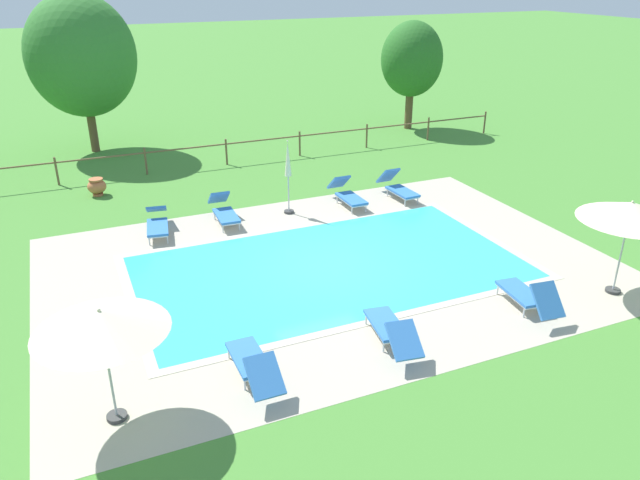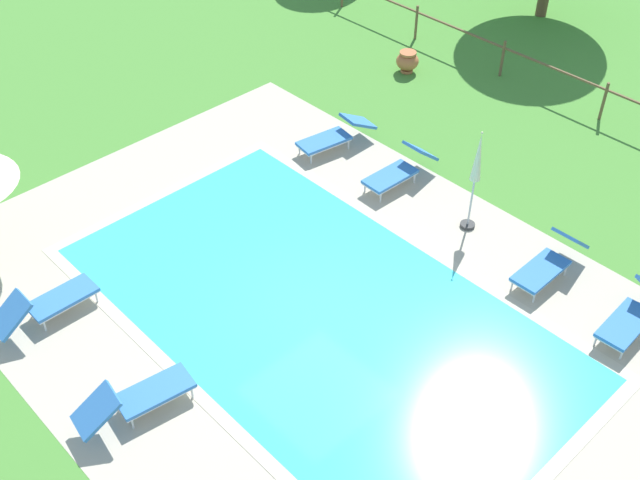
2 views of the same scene
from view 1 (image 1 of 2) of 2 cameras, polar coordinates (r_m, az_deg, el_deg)
The scene contains 18 objects.
ground_plane at distance 16.24m, azimuth 0.96°, elevation -2.55°, with size 160.00×160.00×0.00m, color #478433.
pool_deck_paving at distance 16.24m, azimuth 0.96°, elevation -2.54°, with size 14.71×10.26×0.01m, color #B2A893.
swimming_pool_water at distance 16.24m, azimuth 0.97°, elevation -2.53°, with size 10.00×5.55×0.01m, color #38C6D1.
pool_coping_rim at distance 16.24m, azimuth 0.97°, elevation -2.52°, with size 10.48×6.03×0.01m.
sun_lounger_north_near_steps at distance 19.22m, azimuth -8.97°, elevation 2.74°, with size 0.67×2.00×0.86m.
sun_lounger_north_mid at distance 13.00m, azimuth 6.67°, elevation -8.26°, with size 0.89×2.10×0.79m.
sun_lounger_north_far at distance 18.80m, azimuth -15.01°, elevation 1.63°, with size 0.92×2.13×0.73m.
sun_lounger_north_end at distance 14.90m, azimuth 18.92°, elevation -4.91°, with size 0.82×1.97×0.94m.
sun_lounger_south_near_corner at distance 21.20m, azimuth 7.34°, elevation 4.93°, with size 0.69×1.95×0.93m.
sun_lounger_south_mid at distance 11.97m, azimuth -6.31°, elevation -11.39°, with size 0.60×2.02×0.82m.
sun_lounger_south_end at distance 20.41m, azimuth 2.60°, elevation 4.33°, with size 0.62×1.97×0.89m.
patio_umbrella_open_foreground at distance 10.68m, azimuth -19.87°, elevation -7.18°, with size 2.26×2.26×2.25m.
patio_umbrella_open_by_bench at distance 15.86m, azimuth 27.09°, elevation 2.40°, with size 2.36×2.36×2.40m.
patio_umbrella_closed_row_west at distance 19.33m, azimuth -3.02°, elevation 6.85°, with size 0.32×0.32×2.42m.
terracotta_urn_near_fence at distance 22.65m, azimuth -20.18°, elevation 4.74°, with size 0.64×0.64×0.61m.
perimeter_fence at distance 24.94m, azimuth -8.79°, elevation 8.53°, with size 25.50×0.08×1.05m.
tree_west_mid at distance 27.71m, azimuth -21.45°, elevation 15.76°, with size 4.39×4.39×6.47m.
tree_centre at distance 30.42m, azimuth 8.59°, elevation 16.38°, with size 2.93×2.93×5.08m.
Camera 1 is at (-6.04, -13.18, 7.31)m, focal length 34.16 mm.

